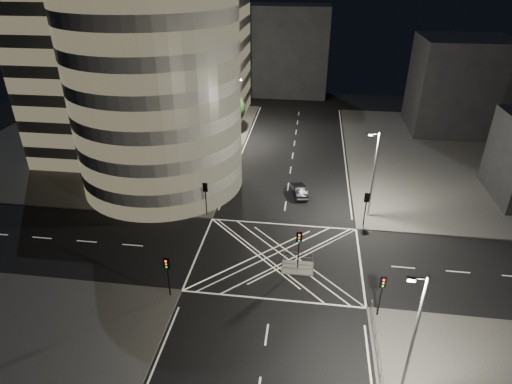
# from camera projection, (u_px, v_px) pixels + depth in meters

# --- Properties ---
(ground) EXTENTS (120.00, 120.00, 0.00)m
(ground) POSITION_uv_depth(u_px,v_px,m) (278.00, 257.00, 42.18)
(ground) COLOR black
(ground) RESTS_ON ground
(sidewalk_far_left) EXTENTS (42.00, 42.00, 0.15)m
(sidewalk_far_left) POSITION_uv_depth(u_px,v_px,m) (114.00, 141.00, 69.02)
(sidewalk_far_left) COLOR #494744
(sidewalk_far_left) RESTS_ON ground
(sidewalk_far_right) EXTENTS (42.00, 42.00, 0.15)m
(sidewalk_far_right) POSITION_uv_depth(u_px,v_px,m) (492.00, 160.00, 62.25)
(sidewalk_far_right) COLOR #494744
(sidewalk_far_right) RESTS_ON ground
(central_island) EXTENTS (3.00, 2.00, 0.15)m
(central_island) POSITION_uv_depth(u_px,v_px,m) (297.00, 268.00, 40.61)
(central_island) COLOR slate
(central_island) RESTS_ON ground
(office_tower_curved) EXTENTS (30.00, 29.00, 27.20)m
(office_tower_curved) POSITION_uv_depth(u_px,v_px,m) (132.00, 76.00, 54.84)
(office_tower_curved) COLOR gray
(office_tower_curved) RESTS_ON sidewalk_far_left
(office_block_rear) EXTENTS (24.00, 16.00, 22.00)m
(office_block_rear) POSITION_uv_depth(u_px,v_px,m) (177.00, 53.00, 75.94)
(office_block_rear) COLOR gray
(office_block_rear) RESTS_ON sidewalk_far_left
(building_right_far) EXTENTS (14.00, 12.00, 15.00)m
(building_right_far) POSITION_uv_depth(u_px,v_px,m) (458.00, 85.00, 70.28)
(building_right_far) COLOR black
(building_right_far) RESTS_ON sidewalk_far_right
(building_far_end) EXTENTS (18.00, 8.00, 18.00)m
(building_far_end) POSITION_uv_depth(u_px,v_px,m) (284.00, 51.00, 88.79)
(building_far_end) COLOR black
(building_far_end) RESTS_ON ground
(tree_a) EXTENTS (4.51, 4.51, 7.26)m
(tree_a) POSITION_uv_depth(u_px,v_px,m) (195.00, 168.00, 48.94)
(tree_a) COLOR black
(tree_a) RESTS_ON sidewalk_far_left
(tree_b) EXTENTS (4.61, 4.61, 7.89)m
(tree_b) POSITION_uv_depth(u_px,v_px,m) (207.00, 144.00, 53.88)
(tree_b) COLOR black
(tree_b) RESTS_ON sidewalk_far_left
(tree_c) EXTENTS (3.83, 3.83, 6.89)m
(tree_c) POSITION_uv_depth(u_px,v_px,m) (217.00, 131.00, 59.36)
(tree_c) COLOR black
(tree_c) RESTS_ON sidewalk_far_left
(tree_d) EXTENTS (4.35, 4.35, 7.81)m
(tree_d) POSITION_uv_depth(u_px,v_px,m) (225.00, 113.00, 64.29)
(tree_d) COLOR black
(tree_d) RESTS_ON sidewalk_far_left
(tree_e) EXTENTS (4.19, 4.19, 6.61)m
(tree_e) POSITION_uv_depth(u_px,v_px,m) (233.00, 108.00, 70.03)
(tree_e) COLOR black
(tree_e) RESTS_ON sidewalk_far_left
(traffic_signal_fl) EXTENTS (0.55, 0.22, 4.00)m
(traffic_signal_fl) POSITION_uv_depth(u_px,v_px,m) (205.00, 193.00, 47.73)
(traffic_signal_fl) COLOR black
(traffic_signal_fl) RESTS_ON sidewalk_far_left
(traffic_signal_nl) EXTENTS (0.55, 0.22, 4.00)m
(traffic_signal_nl) POSITION_uv_depth(u_px,v_px,m) (167.00, 270.00, 35.90)
(traffic_signal_nl) COLOR black
(traffic_signal_nl) RESTS_ON sidewalk_near_left
(traffic_signal_fr) EXTENTS (0.55, 0.22, 4.00)m
(traffic_signal_fr) POSITION_uv_depth(u_px,v_px,m) (366.00, 203.00, 45.67)
(traffic_signal_fr) COLOR black
(traffic_signal_fr) RESTS_ON sidewalk_far_right
(traffic_signal_nr) EXTENTS (0.55, 0.22, 4.00)m
(traffic_signal_nr) POSITION_uv_depth(u_px,v_px,m) (382.00, 289.00, 33.84)
(traffic_signal_nr) COLOR black
(traffic_signal_nr) RESTS_ON sidewalk_near_right
(traffic_signal_island) EXTENTS (0.55, 0.22, 4.00)m
(traffic_signal_island) POSITION_uv_depth(u_px,v_px,m) (299.00, 243.00, 39.25)
(traffic_signal_island) COLOR black
(traffic_signal_island) RESTS_ON central_island
(street_lamp_left_near) EXTENTS (1.25, 0.25, 10.00)m
(street_lamp_left_near) POSITION_uv_depth(u_px,v_px,m) (209.00, 153.00, 51.07)
(street_lamp_left_near) COLOR slate
(street_lamp_left_near) RESTS_ON sidewalk_far_left
(street_lamp_left_far) EXTENTS (1.25, 0.25, 10.00)m
(street_lamp_left_far) POSITION_uv_depth(u_px,v_px,m) (236.00, 107.00, 66.72)
(street_lamp_left_far) COLOR slate
(street_lamp_left_far) RESTS_ON sidewalk_far_left
(street_lamp_right_far) EXTENTS (1.25, 0.25, 10.00)m
(street_lamp_right_far) POSITION_uv_depth(u_px,v_px,m) (373.00, 173.00, 46.25)
(street_lamp_right_far) COLOR slate
(street_lamp_right_far) RESTS_ON sidewalk_far_right
(street_lamp_right_near) EXTENTS (1.25, 0.25, 10.00)m
(street_lamp_right_near) POSITION_uv_depth(u_px,v_px,m) (413.00, 336.00, 26.25)
(street_lamp_right_near) COLOR slate
(street_lamp_right_near) RESTS_ON sidewalk_near_right
(railing_near_right) EXTENTS (0.06, 11.70, 1.10)m
(railing_near_right) POSITION_uv_depth(u_px,v_px,m) (380.00, 363.00, 30.31)
(railing_near_right) COLOR slate
(railing_near_right) RESTS_ON sidewalk_near_right
(railing_island_south) EXTENTS (2.80, 0.06, 1.10)m
(railing_island_south) POSITION_uv_depth(u_px,v_px,m) (297.00, 269.00, 39.52)
(railing_island_south) COLOR slate
(railing_island_south) RESTS_ON central_island
(railing_island_north) EXTENTS (2.80, 0.06, 1.10)m
(railing_island_north) POSITION_uv_depth(u_px,v_px,m) (298.00, 257.00, 41.09)
(railing_island_north) COLOR slate
(railing_island_north) RESTS_ON central_island
(sedan) EXTENTS (2.43, 4.49, 1.40)m
(sedan) POSITION_uv_depth(u_px,v_px,m) (299.00, 190.00, 52.87)
(sedan) COLOR black
(sedan) RESTS_ON ground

